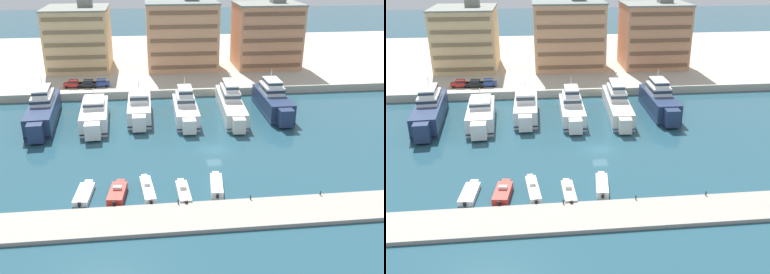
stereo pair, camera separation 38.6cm
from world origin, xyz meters
The scene contains 23 objects.
ground_plane centered at (0.00, 0.00, 0.00)m, with size 400.00×400.00×0.00m, color #234C5B.
quay_promenade centered at (0.00, 63.79, 0.87)m, with size 180.00×70.00×1.74m, color #BCB29E.
pier_dock centered at (0.00, -19.88, 0.25)m, with size 120.00×6.33×0.51m, color #9E998E.
yacht_navy_far_left centered at (-30.92, 16.03, 2.47)m, with size 6.07×21.96×8.40m.
yacht_white_left centered at (-21.00, 14.02, 1.93)m, with size 5.68×17.41×6.49m.
yacht_white_mid_left centered at (-12.45, 16.64, 2.05)m, with size 4.63×16.48×6.90m.
yacht_white_center_left centered at (-3.39, 14.89, 2.20)m, with size 4.62×17.00×7.99m.
yacht_ivory_center centered at (6.06, 16.95, 2.28)m, with size 5.30×22.81×8.08m.
yacht_navy_center_right centered at (14.82, 16.76, 2.49)m, with size 4.93×18.67×8.45m.
motorboat_white_far_left centered at (-19.97, -12.78, 0.37)m, with size 2.54×6.49×0.81m.
motorboat_red_left centered at (-15.45, -13.46, 0.56)m, with size 2.64×6.16×1.50m.
motorboat_white_mid_left centered at (-11.40, -12.76, 0.47)m, with size 2.24×7.57×1.31m.
motorboat_cream_center_left centered at (-6.55, -13.89, 0.40)m, with size 1.82×6.53×1.23m.
motorboat_white_center centered at (-1.79, -12.91, 0.55)m, with size 2.30×6.61×1.09m.
car_red_far_left centered at (-27.63, 33.44, 2.72)m, with size 4.16×2.05×1.80m.
car_black_left centered at (-24.23, 33.16, 2.72)m, with size 4.20×2.13×1.80m.
car_blue_mid_left centered at (-21.29, 33.41, 2.72)m, with size 4.10×1.93×1.80m.
apartment_block_far_left centered at (-27.97, 52.35, 9.72)m, with size 16.25×17.01×17.84m.
apartment_block_left centered at (-0.96, 50.92, 10.42)m, with size 18.66×15.99×19.26m.
apartment_block_mid_left centered at (21.81, 48.84, 10.14)m, with size 17.16×13.43×18.67m.
bollard_west centered at (-7.50, -16.96, 0.83)m, with size 0.20×0.20×0.61m.
bollard_west_mid centered at (2.08, -16.96, 0.83)m, with size 0.20×0.20×0.61m.
bollard_east_mid centered at (11.67, -16.96, 0.83)m, with size 0.20×0.20×0.61m.
Camera 2 is at (-10.66, -64.40, 30.48)m, focal length 40.00 mm.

